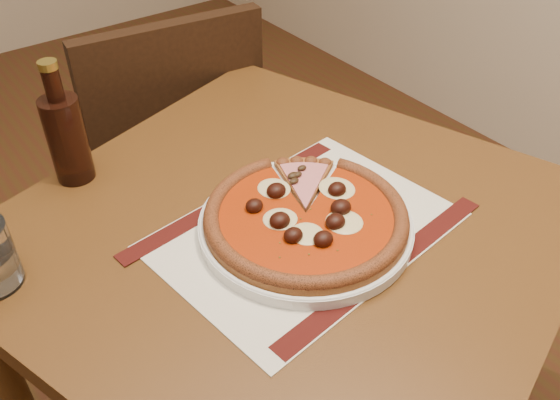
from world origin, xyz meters
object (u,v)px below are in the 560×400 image
Objects in this scene: plate at (306,225)px; bottle at (66,135)px; table at (287,268)px; chair_far at (170,153)px; pizza at (306,215)px.

plate is 1.52× the size of bottle.
chair_far reaches higher than table.
chair_far is at bearing 44.69° from bottle.
table is at bearing 103.88° from pizza.
plate is 0.42m from bottle.
bottle reaches higher than table.
pizza is at bearing -56.92° from bottle.
table is 0.42m from bottle.
pizza is 0.41m from bottle.
chair_far is 0.72m from pizza.
bottle is at bearing 123.14° from plate.
chair_far is 2.88× the size of pizza.
pizza reaches higher than table.
plate is 0.02m from pizza.
plate is at bearing -56.86° from bottle.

